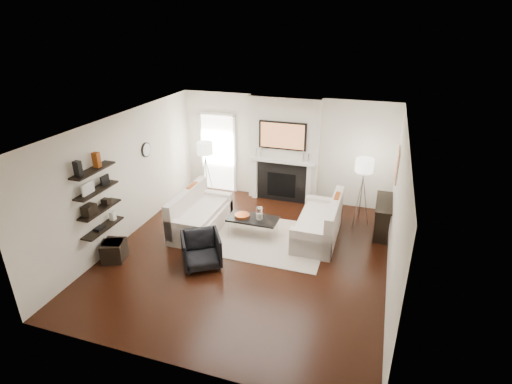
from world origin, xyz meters
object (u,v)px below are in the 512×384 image
(loveseat_left_base, at_px, (201,221))
(lamp_right_shade, at_px, (365,165))
(loveseat_right_base, at_px, (317,229))
(armchair, at_px, (201,249))
(coffee_table, at_px, (253,219))
(ottoman_near, at_px, (115,250))
(lamp_left_shade, at_px, (205,148))

(loveseat_left_base, bearing_deg, lamp_right_shade, 22.85)
(loveseat_right_base, distance_m, armchair, 2.63)
(loveseat_right_base, height_order, coffee_table, same)
(coffee_table, relative_size, armchair, 1.49)
(coffee_table, xyz_separation_m, ottoman_near, (-2.33, -1.75, -0.20))
(armchair, distance_m, lamp_left_shade, 3.17)
(loveseat_left_base, relative_size, lamp_right_shade, 4.50)
(coffee_table, height_order, ottoman_near, coffee_table)
(ottoman_near, bearing_deg, loveseat_right_base, 29.19)
(loveseat_right_base, distance_m, lamp_left_shade, 3.48)
(coffee_table, distance_m, armchair, 1.53)
(loveseat_right_base, distance_m, lamp_right_shade, 1.77)
(loveseat_right_base, xyz_separation_m, lamp_left_shade, (-3.09, 1.02, 1.24))
(armchair, bearing_deg, lamp_right_shade, 12.02)
(lamp_right_shade, bearing_deg, lamp_left_shade, 179.35)
(armchair, bearing_deg, ottoman_near, 158.26)
(armchair, bearing_deg, coffee_table, 35.28)
(loveseat_right_base, bearing_deg, coffee_table, -166.81)
(armchair, xyz_separation_m, ottoman_near, (-1.75, -0.33, -0.17))
(loveseat_left_base, xyz_separation_m, lamp_right_shade, (3.38, 1.42, 1.24))
(loveseat_left_base, xyz_separation_m, loveseat_right_base, (2.57, 0.45, 0.00))
(lamp_left_shade, distance_m, lamp_right_shade, 3.90)
(lamp_left_shade, bearing_deg, armchair, -67.71)
(loveseat_left_base, distance_m, loveseat_right_base, 2.61)
(armchair, xyz_separation_m, lamp_left_shade, (-1.13, 2.76, 1.08))
(loveseat_left_base, height_order, armchair, armchair)
(coffee_table, distance_m, lamp_left_shade, 2.42)
(loveseat_left_base, distance_m, ottoman_near, 1.98)
(coffee_table, bearing_deg, lamp_right_shade, 30.68)
(loveseat_right_base, height_order, ottoman_near, loveseat_right_base)
(lamp_left_shade, xyz_separation_m, lamp_right_shade, (3.90, -0.04, 0.00))
(lamp_left_shade, distance_m, ottoman_near, 3.39)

